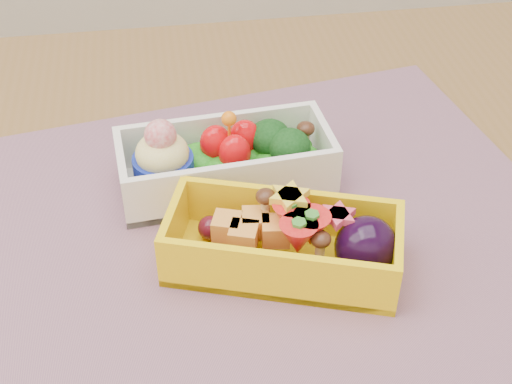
{
  "coord_description": "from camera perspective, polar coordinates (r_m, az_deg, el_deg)",
  "views": [
    {
      "loc": [
        -0.1,
        -0.47,
        1.18
      ],
      "look_at": [
        -0.03,
        0.0,
        0.79
      ],
      "focal_mm": 51.05,
      "sensor_mm": 36.0,
      "label": 1
    }
  ],
  "objects": [
    {
      "name": "bento_white",
      "position": [
        0.67,
        -2.48,
        2.44
      ],
      "size": [
        0.2,
        0.1,
        0.08
      ],
      "rotation": [
        0.0,
        0.0,
        0.08
      ],
      "color": "white",
      "rests_on": "placemat"
    },
    {
      "name": "placemat",
      "position": [
        0.64,
        -0.6,
        -3.02
      ],
      "size": [
        0.61,
        0.5,
        0.0
      ],
      "primitive_type": "cube",
      "rotation": [
        0.0,
        0.0,
        0.16
      ],
      "color": "#8A5F67",
      "rests_on": "table"
    },
    {
      "name": "table",
      "position": [
        0.72,
        2.52,
        -8.39
      ],
      "size": [
        1.2,
        0.8,
        0.75
      ],
      "color": "brown",
      "rests_on": "ground"
    },
    {
      "name": "bento_yellow",
      "position": [
        0.59,
        2.53,
        -3.94
      ],
      "size": [
        0.2,
        0.14,
        0.06
      ],
      "rotation": [
        0.0,
        0.0,
        -0.33
      ],
      "color": "yellow",
      "rests_on": "placemat"
    }
  ]
}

